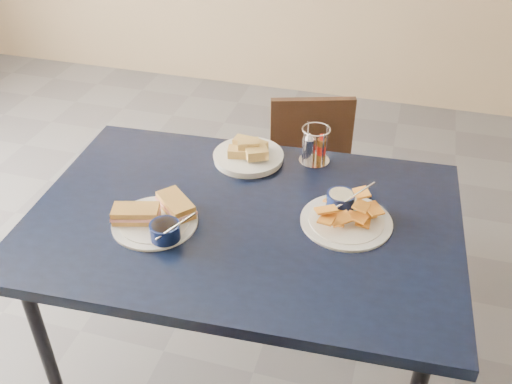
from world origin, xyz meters
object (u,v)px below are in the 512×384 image
(chair_far, at_px, (316,175))
(bread_basket, at_px, (249,154))
(sandwich_plate, at_px, (157,218))
(plantain_plate, at_px, (345,213))
(dining_table, at_px, (244,230))
(condiment_caddy, at_px, (314,147))

(chair_far, relative_size, bread_basket, 3.10)
(chair_far, height_order, sandwich_plate, sandwich_plate)
(sandwich_plate, xyz_separation_m, plantain_plate, (0.55, 0.19, -0.01))
(plantain_plate, height_order, bread_basket, plantain_plate)
(sandwich_plate, relative_size, bread_basket, 1.21)
(dining_table, xyz_separation_m, chair_far, (0.11, 0.75, -0.25))
(dining_table, height_order, sandwich_plate, sandwich_plate)
(bread_basket, bearing_deg, condiment_caddy, 14.36)
(condiment_caddy, bearing_deg, plantain_plate, -61.94)
(chair_far, distance_m, sandwich_plate, 0.99)
(plantain_plate, relative_size, condiment_caddy, 2.08)
(plantain_plate, distance_m, condiment_caddy, 0.34)
(chair_far, bearing_deg, plantain_plate, -73.42)
(sandwich_plate, distance_m, plantain_plate, 0.58)
(condiment_caddy, bearing_deg, bread_basket, -165.64)
(condiment_caddy, bearing_deg, chair_far, 96.14)
(dining_table, bearing_deg, sandwich_plate, -154.99)
(chair_far, distance_m, condiment_caddy, 0.52)
(bread_basket, relative_size, condiment_caddy, 1.83)
(plantain_plate, bearing_deg, dining_table, -166.25)
(chair_far, bearing_deg, dining_table, -98.06)
(dining_table, distance_m, sandwich_plate, 0.28)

